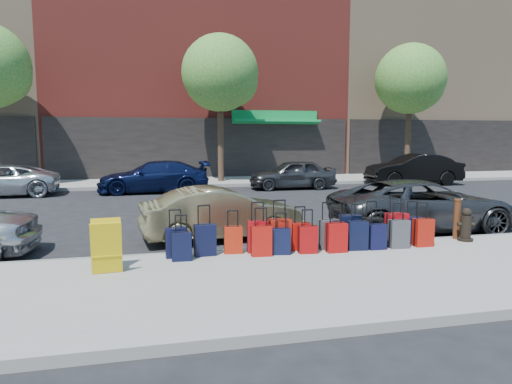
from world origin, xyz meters
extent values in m
plane|color=black|center=(0.00, 0.00, 0.00)|extent=(120.00, 120.00, 0.00)
cube|color=gray|center=(0.00, -6.50, 0.07)|extent=(60.00, 4.00, 0.15)
cube|color=gray|center=(0.00, 10.00, 0.07)|extent=(60.00, 4.00, 0.15)
cube|color=gray|center=(0.00, -4.48, 0.07)|extent=(60.00, 0.08, 0.15)
cube|color=gray|center=(0.00, 7.98, 0.07)|extent=(60.00, 0.08, 0.15)
cube|color=maroon|center=(0.00, 18.00, 10.00)|extent=(17.00, 12.00, 20.00)
cube|color=black|center=(0.00, 11.95, 1.70)|extent=(16.66, 0.15, 3.40)
cube|color=#0D7D39|center=(4.00, 11.60, 3.20)|extent=(5.00, 0.91, 0.27)
cube|color=#0D7D39|center=(4.00, 11.90, 3.55)|extent=(5.00, 0.10, 0.60)
cube|color=#95795B|center=(16.00, 18.00, 9.00)|extent=(15.00, 12.00, 18.00)
cube|color=black|center=(16.00, 11.95, 1.70)|extent=(14.70, 0.15, 3.40)
sphere|color=#2D6B23|center=(-9.40, 9.50, 5.14)|extent=(2.58, 2.58, 2.58)
cylinder|color=black|center=(0.50, 9.50, 2.55)|extent=(0.30, 0.30, 4.80)
sphere|color=#2D6B23|center=(0.50, 9.50, 5.52)|extent=(3.80, 3.80, 3.80)
sphere|color=#2D6B23|center=(1.10, 9.50, 5.14)|extent=(2.58, 2.58, 2.58)
cylinder|color=black|center=(11.00, 9.50, 2.55)|extent=(0.30, 0.30, 4.80)
sphere|color=#2D6B23|center=(11.00, 9.50, 5.52)|extent=(3.80, 3.80, 3.80)
sphere|color=#2D6B23|center=(11.60, 9.50, 5.14)|extent=(2.58, 2.58, 2.58)
cube|color=black|center=(-2.56, -4.85, 0.44)|extent=(0.39, 0.22, 0.57)
cylinder|color=black|center=(-2.56, -4.85, 1.05)|extent=(0.21, 0.04, 0.03)
cube|color=black|center=(-2.00, -4.83, 0.45)|extent=(0.42, 0.26, 0.61)
cylinder|color=black|center=(-2.00, -4.83, 1.11)|extent=(0.23, 0.05, 0.03)
cube|color=#A81E0A|center=(-1.44, -4.78, 0.41)|extent=(0.37, 0.23, 0.53)
cylinder|color=black|center=(-1.44, -4.78, 0.99)|extent=(0.20, 0.05, 0.03)
cube|color=#98090F|center=(-0.96, -4.82, 0.46)|extent=(0.44, 0.28, 0.62)
cylinder|color=black|center=(-0.96, -4.82, 1.14)|extent=(0.24, 0.06, 0.03)
cube|color=#A2160A|center=(-0.50, -4.82, 0.47)|extent=(0.43, 0.24, 0.64)
cylinder|color=black|center=(-0.50, -4.82, 1.17)|extent=(0.24, 0.04, 0.03)
cube|color=#9E0F0A|center=(-0.07, -4.83, 0.43)|extent=(0.38, 0.22, 0.55)
cylinder|color=black|center=(-0.07, -4.83, 1.02)|extent=(0.21, 0.04, 0.03)
cube|color=#404045|center=(0.52, -4.85, 0.45)|extent=(0.42, 0.26, 0.60)
cylinder|color=black|center=(0.52, -4.85, 1.09)|extent=(0.22, 0.06, 0.03)
cube|color=black|center=(1.05, -4.76, 0.48)|extent=(0.45, 0.26, 0.65)
cylinder|color=black|center=(1.05, -4.76, 1.19)|extent=(0.25, 0.04, 0.03)
cube|color=black|center=(1.51, -4.83, 0.44)|extent=(0.40, 0.23, 0.59)
cylinder|color=black|center=(1.51, -4.83, 1.08)|extent=(0.22, 0.04, 0.03)
cube|color=#9B0A10|center=(2.06, -4.84, 0.48)|extent=(0.45, 0.26, 0.67)
cylinder|color=black|center=(2.06, -4.84, 1.21)|extent=(0.25, 0.04, 0.03)
cube|color=black|center=(2.45, -4.84, 0.43)|extent=(0.39, 0.22, 0.57)
cylinder|color=black|center=(2.45, -4.84, 1.05)|extent=(0.21, 0.04, 0.03)
cube|color=black|center=(-2.47, -5.09, 0.42)|extent=(0.36, 0.22, 0.53)
cylinder|color=black|center=(-2.47, -5.09, 0.99)|extent=(0.20, 0.04, 0.03)
cube|color=#A0100A|center=(-0.95, -5.09, 0.44)|extent=(0.41, 0.26, 0.58)
cylinder|color=black|center=(-0.95, -5.09, 1.07)|extent=(0.22, 0.05, 0.03)
cube|color=black|center=(-0.55, -5.07, 0.41)|extent=(0.37, 0.25, 0.51)
cylinder|color=black|center=(-0.55, -5.07, 0.96)|extent=(0.20, 0.06, 0.03)
cube|color=maroon|center=(-0.01, -5.10, 0.42)|extent=(0.38, 0.25, 0.54)
cylinder|color=black|center=(-0.01, -5.10, 1.00)|extent=(0.21, 0.05, 0.03)
cube|color=#9D0A0A|center=(0.56, -5.16, 0.44)|extent=(0.40, 0.24, 0.58)
cylinder|color=black|center=(0.56, -5.16, 1.07)|extent=(0.22, 0.04, 0.03)
cube|color=black|center=(1.05, -5.08, 0.44)|extent=(0.43, 0.29, 0.58)
cylinder|color=black|center=(1.05, -5.08, 1.08)|extent=(0.22, 0.07, 0.03)
cube|color=black|center=(1.46, -5.14, 0.41)|extent=(0.36, 0.21, 0.52)
cylinder|color=black|center=(1.46, -5.14, 0.97)|extent=(0.20, 0.04, 0.03)
cube|color=#3C3C41|center=(1.95, -5.13, 0.44)|extent=(0.41, 0.26, 0.58)
cylinder|color=black|center=(1.95, -5.13, 1.07)|extent=(0.22, 0.05, 0.03)
cube|color=#9B140A|center=(2.52, -5.12, 0.44)|extent=(0.39, 0.23, 0.57)
cylinder|color=black|center=(2.52, -5.12, 1.06)|extent=(0.22, 0.04, 0.03)
cylinder|color=black|center=(3.72, -4.89, 0.18)|extent=(0.33, 0.33, 0.05)
cylinder|color=black|center=(3.72, -4.89, 0.46)|extent=(0.22, 0.22, 0.51)
sphere|color=black|center=(3.72, -4.89, 0.78)|extent=(0.20, 0.20, 0.20)
cylinder|color=black|center=(3.72, -4.89, 0.51)|extent=(0.38, 0.18, 0.09)
cylinder|color=#38190C|center=(3.65, -4.67, 0.59)|extent=(0.15, 0.15, 0.88)
cylinder|color=#38190C|center=(3.65, -4.67, 1.03)|extent=(0.17, 0.17, 0.04)
cube|color=gold|center=(-3.73, -5.70, 0.60)|extent=(0.51, 0.26, 0.88)
cube|color=gold|center=(-3.76, -5.37, 0.60)|extent=(0.51, 0.26, 0.88)
cube|color=gold|center=(-3.75, -5.54, 0.46)|extent=(0.52, 0.36, 0.02)
imported|color=#96875B|center=(-1.38, -2.90, 0.62)|extent=(3.91, 1.77, 1.24)
imported|color=#353638|center=(3.83, -3.06, 0.66)|extent=(4.89, 2.51, 1.32)
imported|color=#0D1539|center=(-2.86, 6.61, 0.68)|extent=(4.71, 1.95, 1.36)
imported|color=#343537|center=(3.36, 6.55, 0.67)|extent=(4.00, 1.70, 1.35)
imported|color=black|center=(9.82, 6.95, 0.76)|extent=(4.76, 2.02, 1.53)
camera|label=1|loc=(-2.99, -13.41, 2.45)|focal=32.00mm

